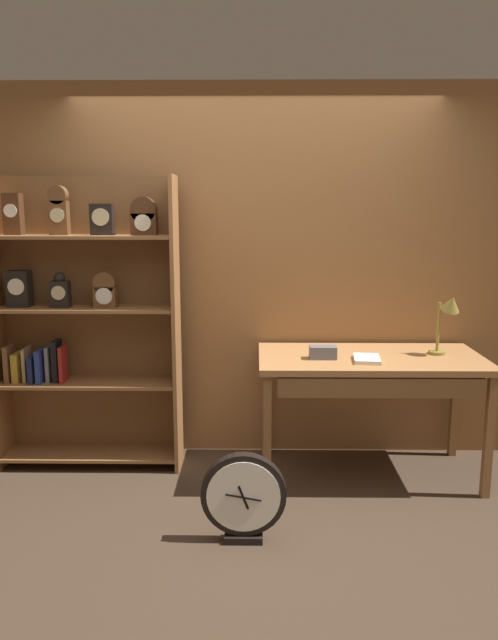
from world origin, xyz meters
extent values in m
plane|color=#3D2D21|center=(0.00, 0.00, 0.00)|extent=(10.00, 10.00, 0.00)
cube|color=brown|center=(0.00, 1.28, 1.30)|extent=(4.80, 0.05, 2.60)
cube|color=brown|center=(-0.53, 0.98, 0.99)|extent=(0.02, 0.31, 1.97)
cube|color=brown|center=(-1.13, 1.13, 0.99)|extent=(1.24, 0.01, 1.97)
cube|color=brown|center=(-1.13, 0.98, 0.08)|extent=(1.19, 0.29, 0.02)
cube|color=brown|center=(-1.13, 0.98, 0.59)|extent=(1.19, 0.29, 0.02)
cube|color=brown|center=(-1.13, 0.98, 1.10)|extent=(1.19, 0.29, 0.02)
cube|color=brown|center=(-1.13, 0.98, 1.58)|extent=(1.19, 0.29, 0.02)
cube|color=#472816|center=(-1.57, 1.00, 1.72)|extent=(0.11, 0.09, 0.27)
cylinder|color=silver|center=(-1.57, 0.95, 1.75)|extent=(0.09, 0.01, 0.09)
cube|color=black|center=(-1.57, 1.00, 1.24)|extent=(0.14, 0.11, 0.24)
cylinder|color=silver|center=(-1.57, 0.94, 1.26)|extent=(0.11, 0.01, 0.11)
cube|color=brown|center=(-1.27, 0.99, 1.70)|extent=(0.12, 0.08, 0.22)
cylinder|color=brown|center=(-1.27, 0.99, 1.85)|extent=(0.12, 0.08, 0.12)
cylinder|color=#C6B78C|center=(-1.27, 0.95, 1.72)|extent=(0.09, 0.01, 0.09)
cube|color=black|center=(-1.29, 0.96, 1.20)|extent=(0.12, 0.08, 0.18)
sphere|color=black|center=(-1.29, 0.96, 1.31)|extent=(0.08, 0.08, 0.08)
cylinder|color=#C6B78C|center=(-1.29, 0.92, 1.22)|extent=(0.09, 0.01, 0.09)
cube|color=black|center=(-0.99, 0.99, 1.69)|extent=(0.15, 0.08, 0.20)
cylinder|color=#C6B78C|center=(-0.99, 0.94, 1.71)|extent=(0.11, 0.01, 0.11)
cube|color=brown|center=(-0.99, 0.96, 1.19)|extent=(0.14, 0.08, 0.14)
cylinder|color=brown|center=(-0.99, 0.96, 1.28)|extent=(0.14, 0.08, 0.14)
cylinder|color=silver|center=(-0.99, 0.91, 1.20)|extent=(0.11, 0.01, 0.11)
cube|color=#472816|center=(-0.72, 0.99, 1.66)|extent=(0.17, 0.09, 0.14)
cylinder|color=#472816|center=(-0.72, 0.99, 1.75)|extent=(0.17, 0.09, 0.17)
cylinder|color=silver|center=(-0.72, 0.94, 1.67)|extent=(0.11, 0.01, 0.11)
cube|color=brown|center=(-1.67, 0.97, 0.73)|extent=(0.03, 0.13, 0.25)
cube|color=#B78C2D|center=(-1.61, 0.99, 0.70)|extent=(0.04, 0.16, 0.19)
cube|color=tan|center=(-1.55, 0.99, 0.72)|extent=(0.02, 0.15, 0.23)
cube|color=#19234C|center=(-1.50, 0.96, 0.70)|extent=(0.03, 0.16, 0.19)
cube|color=navy|center=(-1.45, 0.97, 0.72)|extent=(0.03, 0.16, 0.23)
cube|color=slate|center=(-1.40, 0.99, 0.72)|extent=(0.02, 0.14, 0.24)
cube|color=black|center=(-1.35, 1.00, 0.74)|extent=(0.04, 0.14, 0.28)
cube|color=maroon|center=(-1.30, 0.97, 0.73)|extent=(0.02, 0.14, 0.25)
cube|color=#9E6B3D|center=(0.75, 0.85, 0.80)|extent=(1.45, 0.74, 0.04)
cube|color=olive|center=(0.08, 0.53, 0.39)|extent=(0.05, 0.05, 0.78)
cube|color=olive|center=(1.43, 0.53, 0.39)|extent=(0.05, 0.05, 0.78)
cube|color=olive|center=(0.08, 1.17, 0.39)|extent=(0.05, 0.05, 0.78)
cube|color=olive|center=(1.43, 1.17, 0.39)|extent=(0.05, 0.05, 0.78)
cube|color=brown|center=(0.75, 0.50, 0.71)|extent=(1.23, 0.03, 0.12)
cylinder|color=olive|center=(1.20, 0.91, 0.83)|extent=(0.11, 0.11, 0.02)
cylinder|color=olive|center=(1.20, 0.91, 1.00)|extent=(0.02, 0.02, 0.32)
cone|color=olive|center=(1.26, 0.86, 1.16)|extent=(0.15, 0.17, 0.13)
cube|color=#595960|center=(0.43, 0.78, 0.86)|extent=(0.17, 0.10, 0.08)
cube|color=silver|center=(0.70, 0.72, 0.83)|extent=(0.18, 0.24, 0.02)
cube|color=black|center=(-0.06, 0.02, 0.02)|extent=(0.20, 0.11, 0.04)
cylinder|color=black|center=(-0.06, 0.02, 0.27)|extent=(0.46, 0.06, 0.46)
cylinder|color=white|center=(-0.06, -0.01, 0.27)|extent=(0.39, 0.01, 0.39)
cube|color=black|center=(-0.06, -0.02, 0.27)|extent=(0.06, 0.01, 0.13)
cube|color=black|center=(-0.06, -0.02, 0.27)|extent=(0.19, 0.01, 0.04)
camera|label=1|loc=(0.01, -2.94, 1.77)|focal=33.66mm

